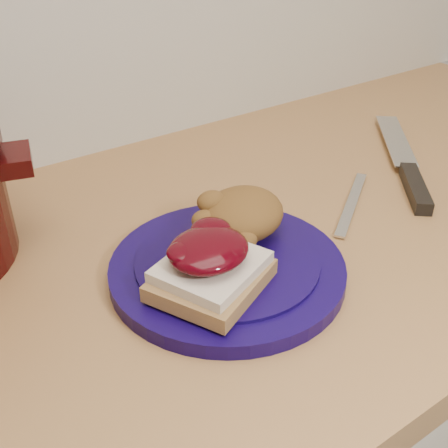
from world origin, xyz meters
TOP-DOWN VIEW (x-y plane):
  - plate at (-0.05, 1.43)m, footprint 0.31×0.31m
  - sandwich at (-0.09, 1.41)m, footprint 0.13×0.13m
  - stuffing_mound at (-0.01, 1.47)m, footprint 0.12×0.11m
  - chef_knife at (0.28, 1.47)m, footprint 0.22×0.25m
  - butter_knife at (0.17, 1.46)m, footprint 0.15×0.11m

SIDE VIEW (x-z plane):
  - butter_knife at x=0.17m, z-range 0.90..0.90m
  - plate at x=-0.05m, z-range 0.90..0.92m
  - chef_knife at x=0.28m, z-range 0.90..0.92m
  - sandwich at x=-0.09m, z-range 0.92..0.97m
  - stuffing_mound at x=-0.01m, z-range 0.92..0.97m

